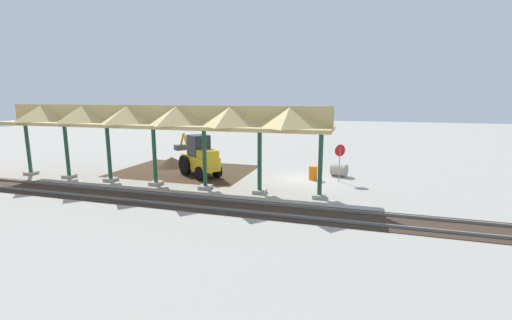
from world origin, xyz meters
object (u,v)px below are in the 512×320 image
at_px(concrete_pipe, 339,170).
at_px(traffic_barrel, 313,173).
at_px(stop_sign, 340,155).
at_px(backhoe, 199,158).

xyz_separation_m(concrete_pipe, traffic_barrel, (1.59, 1.49, 0.02)).
height_order(stop_sign, backhoe, backhoe).
bearing_deg(concrete_pipe, traffic_barrel, 43.07).
distance_m(backhoe, concrete_pipe, 9.64).
bearing_deg(backhoe, traffic_barrel, -172.14).
relative_size(stop_sign, backhoe, 0.51).
bearing_deg(backhoe, stop_sign, -174.29).
height_order(stop_sign, concrete_pipe, stop_sign).
distance_m(stop_sign, backhoe, 9.40).
distance_m(stop_sign, traffic_barrel, 2.12).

